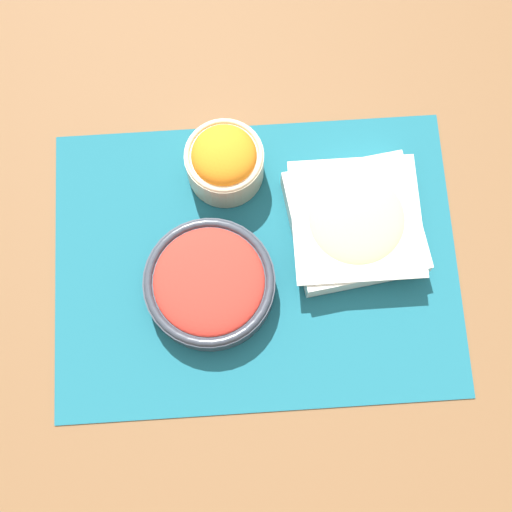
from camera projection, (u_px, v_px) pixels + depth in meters
name	position (u px, v px, depth m)	size (l,w,h in m)	color
ground_plane	(256.00, 262.00, 1.01)	(3.00, 3.00, 0.00)	brown
placemat	(256.00, 262.00, 1.01)	(0.57, 0.42, 0.00)	#195B6B
cucumber_bowl	(355.00, 222.00, 0.99)	(0.20, 0.20, 0.05)	silver
carrot_bowl	(225.00, 161.00, 1.00)	(0.11, 0.11, 0.09)	#C6B28E
tomato_bowl	(209.00, 283.00, 0.97)	(0.18, 0.18, 0.05)	#333842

